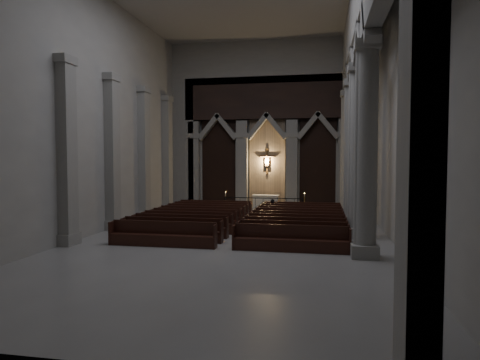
{
  "coord_description": "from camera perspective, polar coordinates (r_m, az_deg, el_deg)",
  "views": [
    {
      "loc": [
        3.9,
        -18.97,
        3.74
      ],
      "look_at": [
        -0.32,
        3.0,
        2.57
      ],
      "focal_mm": 32.0,
      "sensor_mm": 36.0,
      "label": 1
    }
  ],
  "objects": [
    {
      "name": "room",
      "position": [
        19.75,
        -0.76,
        14.26
      ],
      "size": [
        24.0,
        24.1,
        12.0
      ],
      "color": "gray",
      "rests_on": "ground"
    },
    {
      "name": "sanctuary_wall",
      "position": [
        30.89,
        3.6,
        8.33
      ],
      "size": [
        14.0,
        0.77,
        12.0
      ],
      "color": "gray",
      "rests_on": "ground"
    },
    {
      "name": "right_arcade",
      "position": [
        20.77,
        15.55,
        14.23
      ],
      "size": [
        1.0,
        24.0,
        12.0
      ],
      "color": "gray",
      "rests_on": "ground"
    },
    {
      "name": "left_pilasters",
      "position": [
        24.87,
        -14.52,
        3.29
      ],
      "size": [
        0.6,
        13.0,
        8.03
      ],
      "color": "gray",
      "rests_on": "ground"
    },
    {
      "name": "sanctuary_step",
      "position": [
        30.05,
        3.33,
        -4.02
      ],
      "size": [
        8.5,
        2.6,
        0.15
      ],
      "primitive_type": "cube",
      "color": "gray",
      "rests_on": "ground"
    },
    {
      "name": "altar",
      "position": [
        30.31,
        3.45,
        -2.9
      ],
      "size": [
        1.88,
        0.75,
        0.96
      ],
      "color": "silver",
      "rests_on": "sanctuary_step"
    },
    {
      "name": "altar_rail",
      "position": [
        29.04,
        3.09,
        -3.02
      ],
      "size": [
        5.38,
        0.09,
        1.06
      ],
      "color": "black",
      "rests_on": "ground"
    },
    {
      "name": "candle_stand_left",
      "position": [
        29.62,
        -1.94,
        -3.54
      ],
      "size": [
        0.23,
        0.23,
        1.37
      ],
      "color": "#B38F37",
      "rests_on": "ground"
    },
    {
      "name": "candle_stand_right",
      "position": [
        28.45,
        8.59,
        -3.8
      ],
      "size": [
        0.24,
        0.24,
        1.45
      ],
      "color": "#B38F37",
      "rests_on": "ground"
    },
    {
      "name": "pews",
      "position": [
        22.11,
        0.57,
        -5.86
      ],
      "size": [
        10.08,
        9.53,
        1.04
      ],
      "color": "black",
      "rests_on": "ground"
    },
    {
      "name": "worshipper",
      "position": [
        25.55,
        4.4,
        -3.98
      ],
      "size": [
        0.51,
        0.37,
        1.28
      ],
      "primitive_type": "imported",
      "rotation": [
        0.0,
        0.0,
        0.14
      ],
      "color": "black",
      "rests_on": "ground"
    }
  ]
}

